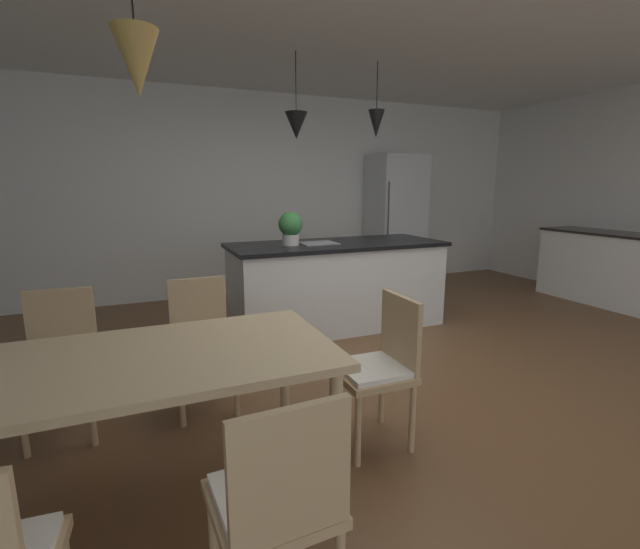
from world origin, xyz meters
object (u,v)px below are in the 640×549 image
(dining_table, at_px, (133,372))
(potted_plant_on_island, at_px, (290,227))
(chair_far_right, at_px, (202,340))
(kitchen_island, at_px, (336,284))
(chair_near_right, at_px, (277,501))
(chair_kitchen_end, at_px, (380,365))
(refrigerator, at_px, (395,221))
(chair_far_left, at_px, (60,358))

(dining_table, distance_m, potted_plant_on_island, 2.57)
(chair_far_right, xyz_separation_m, kitchen_island, (1.57, 1.24, -0.01))
(chair_far_right, relative_size, kitchen_island, 0.39)
(chair_far_right, distance_m, potted_plant_on_island, 1.74)
(chair_near_right, relative_size, chair_kitchen_end, 1.00)
(chair_near_right, height_order, refrigerator, refrigerator)
(kitchen_island, bearing_deg, chair_far_right, -141.74)
(kitchen_island, bearing_deg, dining_table, -133.85)
(chair_near_right, distance_m, kitchen_island, 3.29)
(chair_far_left, distance_m, kitchen_island, 2.69)
(chair_kitchen_end, bearing_deg, kitchen_island, 71.46)
(dining_table, bearing_deg, chair_near_right, -63.28)
(chair_far_left, distance_m, chair_kitchen_end, 1.89)
(dining_table, xyz_separation_m, kitchen_island, (1.98, 2.06, -0.20))
(chair_near_right, relative_size, chair_far_right, 1.00)
(chair_near_right, distance_m, chair_kitchen_end, 1.20)
(potted_plant_on_island, bearing_deg, chair_far_left, -146.75)
(chair_far_left, relative_size, potted_plant_on_island, 2.65)
(refrigerator, xyz_separation_m, potted_plant_on_island, (-2.17, -1.50, 0.12))
(refrigerator, bearing_deg, kitchen_island, -138.04)
(chair_far_left, bearing_deg, refrigerator, 33.96)
(chair_far_left, height_order, kitchen_island, kitchen_island)
(kitchen_island, distance_m, refrigerator, 2.29)
(chair_near_right, distance_m, refrigerator, 5.47)
(kitchen_island, xyz_separation_m, refrigerator, (1.66, 1.50, 0.50))
(refrigerator, bearing_deg, chair_near_right, -126.36)
(kitchen_island, bearing_deg, refrigerator, 41.96)
(kitchen_island, bearing_deg, chair_far_left, -152.67)
(chair_kitchen_end, relative_size, refrigerator, 0.45)
(dining_table, bearing_deg, refrigerator, 44.31)
(chair_far_right, bearing_deg, chair_far_left, -180.00)
(chair_far_right, bearing_deg, dining_table, -116.59)
(chair_kitchen_end, relative_size, chair_far_right, 1.00)
(chair_near_right, height_order, chair_far_right, same)
(kitchen_island, relative_size, refrigerator, 1.17)
(chair_near_right, xyz_separation_m, chair_far_right, (-0.00, 1.65, 0.00))
(potted_plant_on_island, bearing_deg, chair_kitchen_end, -95.13)
(chair_kitchen_end, bearing_deg, chair_far_left, 154.05)
(chair_far_left, bearing_deg, dining_table, -63.56)
(refrigerator, bearing_deg, chair_far_left, -146.04)
(dining_table, height_order, potted_plant_on_island, potted_plant_on_island)
(chair_far_left, relative_size, chair_kitchen_end, 1.00)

